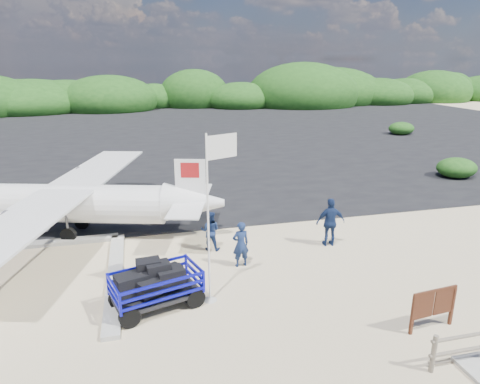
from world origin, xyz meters
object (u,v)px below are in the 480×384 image
at_px(crew_b, 210,231).
at_px(crew_c, 330,222).
at_px(signboard, 430,329).
at_px(crew_a, 241,244).
at_px(aircraft_large, 358,136).
at_px(flagpole, 210,300).
at_px(baggage_cart, 158,307).

bearing_deg(crew_b, crew_c, -166.76).
bearing_deg(signboard, crew_c, 87.26).
distance_m(signboard, crew_a, 6.52).
bearing_deg(aircraft_large, signboard, 81.05).
bearing_deg(flagpole, crew_a, 53.83).
distance_m(crew_b, crew_c, 4.76).
xyz_separation_m(baggage_cart, signboard, (7.28, -2.88, 0.00)).
height_order(signboard, aircraft_large, aircraft_large).
distance_m(signboard, crew_c, 5.92).
bearing_deg(crew_c, signboard, 98.86).
distance_m(crew_a, aircraft_large, 29.38).
height_order(flagpole, crew_b, flagpole).
distance_m(crew_b, aircraft_large, 28.59).
distance_m(flagpole, aircraft_large, 31.86).
height_order(signboard, crew_a, crew_a).
relative_size(baggage_cart, aircraft_large, 0.20).
height_order(crew_a, crew_b, crew_a).
height_order(baggage_cart, crew_a, crew_a).
distance_m(crew_c, aircraft_large, 26.46).
distance_m(baggage_cart, aircraft_large, 32.86).
xyz_separation_m(crew_b, aircraft_large, (18.31, 21.95, -0.79)).
bearing_deg(crew_c, crew_b, -3.05).
distance_m(baggage_cart, signboard, 7.83).
bearing_deg(crew_a, signboard, 122.92).
bearing_deg(aircraft_large, baggage_cart, 67.30).
bearing_deg(crew_b, crew_a, 138.53).
relative_size(baggage_cart, crew_c, 1.42).
height_order(flagpole, crew_c, flagpole).
distance_m(flagpole, signboard, 6.37).
relative_size(flagpole, crew_b, 3.32).
bearing_deg(flagpole, aircraft_large, 53.46).
distance_m(crew_a, crew_c, 3.99).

